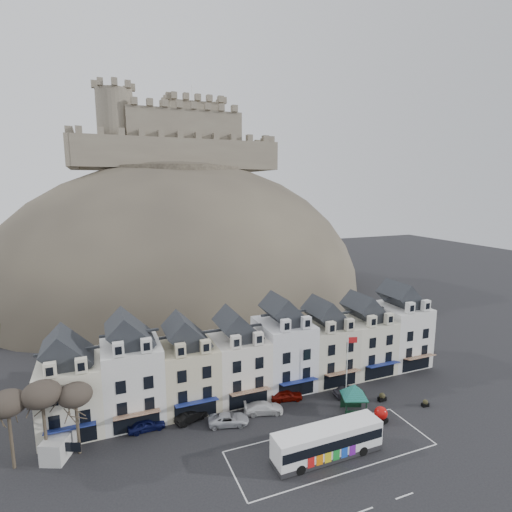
{
  "coord_description": "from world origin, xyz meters",
  "views": [
    {
      "loc": [
        -19.93,
        -31.53,
        27.69
      ],
      "look_at": [
        2.48,
        24.0,
        17.25
      ],
      "focal_mm": 28.0,
      "sensor_mm": 36.0,
      "label": 1
    }
  ],
  "objects_px": {
    "car_charcoal": "(349,392)",
    "bus_shelter": "(354,391)",
    "car_navy": "(146,424)",
    "flagpole": "(348,363)",
    "car_silver": "(229,419)",
    "car_white": "(264,408)",
    "bus": "(327,440)",
    "car_black": "(191,416)",
    "red_buoy": "(381,414)",
    "white_van": "(62,441)",
    "car_maroon": "(286,395)"
  },
  "relations": [
    {
      "from": "car_navy",
      "to": "bus",
      "type": "bearing_deg",
      "value": -126.72
    },
    {
      "from": "red_buoy",
      "to": "car_white",
      "type": "height_order",
      "value": "red_buoy"
    },
    {
      "from": "white_van",
      "to": "car_maroon",
      "type": "distance_m",
      "value": 26.53
    },
    {
      "from": "bus_shelter",
      "to": "car_white",
      "type": "bearing_deg",
      "value": 179.39
    },
    {
      "from": "bus_shelter",
      "to": "car_black",
      "type": "distance_m",
      "value": 20.06
    },
    {
      "from": "flagpole",
      "to": "car_silver",
      "type": "height_order",
      "value": "flagpole"
    },
    {
      "from": "car_black",
      "to": "car_silver",
      "type": "bearing_deg",
      "value": -140.34
    },
    {
      "from": "bus_shelter",
      "to": "white_van",
      "type": "distance_m",
      "value": 33.42
    },
    {
      "from": "red_buoy",
      "to": "car_black",
      "type": "bearing_deg",
      "value": 157.65
    },
    {
      "from": "bus_shelter",
      "to": "red_buoy",
      "type": "height_order",
      "value": "bus_shelter"
    },
    {
      "from": "car_silver",
      "to": "car_maroon",
      "type": "xyz_separation_m",
      "value": [
        8.74,
        2.39,
        0.06
      ]
    },
    {
      "from": "bus",
      "to": "car_maroon",
      "type": "relative_size",
      "value": 2.81
    },
    {
      "from": "flagpole",
      "to": "car_black",
      "type": "distance_m",
      "value": 20.78
    },
    {
      "from": "flagpole",
      "to": "car_white",
      "type": "height_order",
      "value": "flagpole"
    },
    {
      "from": "bus_shelter",
      "to": "flagpole",
      "type": "distance_m",
      "value": 3.8
    },
    {
      "from": "bus",
      "to": "car_navy",
      "type": "bearing_deg",
      "value": 144.8
    },
    {
      "from": "bus_shelter",
      "to": "car_black",
      "type": "bearing_deg",
      "value": -175.93
    },
    {
      "from": "car_navy",
      "to": "car_maroon",
      "type": "distance_m",
      "value": 17.88
    },
    {
      "from": "flagpole",
      "to": "car_navy",
      "type": "relative_size",
      "value": 2.09
    },
    {
      "from": "car_charcoal",
      "to": "flagpole",
      "type": "bearing_deg",
      "value": 128.8
    },
    {
      "from": "car_silver",
      "to": "bus_shelter",
      "type": "bearing_deg",
      "value": -88.22
    },
    {
      "from": "car_maroon",
      "to": "car_white",
      "type": "bearing_deg",
      "value": 125.53
    },
    {
      "from": "red_buoy",
      "to": "car_silver",
      "type": "distance_m",
      "value": 18.11
    },
    {
      "from": "car_navy",
      "to": "car_charcoal",
      "type": "height_order",
      "value": "car_navy"
    },
    {
      "from": "bus_shelter",
      "to": "car_charcoal",
      "type": "distance_m",
      "value": 4.42
    },
    {
      "from": "flagpole",
      "to": "white_van",
      "type": "xyz_separation_m",
      "value": [
        -33.97,
        2.37,
        -3.9
      ]
    },
    {
      "from": "bus_shelter",
      "to": "bus",
      "type": "bearing_deg",
      "value": -121.15
    },
    {
      "from": "flagpole",
      "to": "car_maroon",
      "type": "height_order",
      "value": "flagpole"
    },
    {
      "from": "car_silver",
      "to": "white_van",
      "type": "bearing_deg",
      "value": 98.16
    },
    {
      "from": "car_black",
      "to": "white_van",
      "type": "bearing_deg",
      "value": 71.7
    },
    {
      "from": "car_navy",
      "to": "car_white",
      "type": "xyz_separation_m",
      "value": [
        13.9,
        -1.83,
        -0.02
      ]
    },
    {
      "from": "bus_shelter",
      "to": "car_maroon",
      "type": "distance_m",
      "value": 8.91
    },
    {
      "from": "bus",
      "to": "flagpole",
      "type": "xyz_separation_m",
      "value": [
        8.46,
        8.8,
        3.22
      ]
    },
    {
      "from": "flagpole",
      "to": "car_navy",
      "type": "xyz_separation_m",
      "value": [
        -25.32,
        2.94,
        -4.36
      ]
    },
    {
      "from": "bus_shelter",
      "to": "car_silver",
      "type": "xyz_separation_m",
      "value": [
        -15.17,
        3.39,
        -2.26
      ]
    },
    {
      "from": "bus",
      "to": "car_charcoal",
      "type": "relative_size",
      "value": 2.94
    },
    {
      "from": "car_charcoal",
      "to": "car_navy",
      "type": "bearing_deg",
      "value": 89.85
    },
    {
      "from": "bus",
      "to": "car_white",
      "type": "relative_size",
      "value": 2.44
    },
    {
      "from": "bus_shelter",
      "to": "flagpole",
      "type": "height_order",
      "value": "flagpole"
    },
    {
      "from": "bus",
      "to": "bus_shelter",
      "type": "distance_m",
      "value": 9.52
    },
    {
      "from": "car_silver",
      "to": "red_buoy",
      "type": "bearing_deg",
      "value": -95.94
    },
    {
      "from": "car_silver",
      "to": "car_white",
      "type": "distance_m",
      "value": 4.81
    },
    {
      "from": "red_buoy",
      "to": "car_maroon",
      "type": "bearing_deg",
      "value": 133.53
    },
    {
      "from": "bus_shelter",
      "to": "car_maroon",
      "type": "bearing_deg",
      "value": 158.73
    },
    {
      "from": "flagpole",
      "to": "car_black",
      "type": "bearing_deg",
      "value": 172.22
    },
    {
      "from": "car_black",
      "to": "car_silver",
      "type": "xyz_separation_m",
      "value": [
        3.93,
        -2.31,
        0.01
      ]
    },
    {
      "from": "flagpole",
      "to": "car_black",
      "type": "xyz_separation_m",
      "value": [
        -20.12,
        2.75,
        -4.42
      ]
    },
    {
      "from": "car_black",
      "to": "car_white",
      "type": "bearing_deg",
      "value": -120.59
    },
    {
      "from": "car_silver",
      "to": "bus",
      "type": "bearing_deg",
      "value": -125.72
    },
    {
      "from": "car_charcoal",
      "to": "bus_shelter",
      "type": "bearing_deg",
      "value": 158.78
    }
  ]
}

